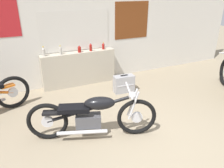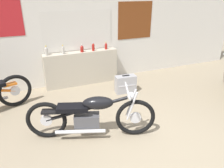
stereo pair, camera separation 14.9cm
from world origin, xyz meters
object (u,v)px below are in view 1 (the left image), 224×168
(bottle_rightmost, at_px, (103,46))
(bottle_right_center, at_px, (91,47))
(hard_case_silver, at_px, (124,84))
(bottle_leftmost, at_px, (44,52))
(motorcycle_black, at_px, (92,115))
(bottle_left_center, at_px, (61,50))
(bottle_center, at_px, (79,49))

(bottle_rightmost, bearing_deg, bottle_right_center, -176.86)
(bottle_right_center, xyz_separation_m, hard_case_silver, (0.52, -0.92, -0.78))
(bottle_leftmost, relative_size, motorcycle_black, 0.11)
(bottle_right_center, height_order, bottle_rightmost, bottle_right_center)
(bottle_left_center, distance_m, motorcycle_black, 2.38)
(bottle_leftmost, bearing_deg, bottle_rightmost, -0.16)
(bottle_right_center, bearing_deg, bottle_leftmost, 178.83)
(bottle_rightmost, bearing_deg, motorcycle_black, -117.12)
(hard_case_silver, bearing_deg, bottle_right_center, 119.56)
(bottle_center, bearing_deg, bottle_leftmost, 177.51)
(bottle_left_center, height_order, bottle_center, bottle_left_center)
(bottle_center, height_order, hard_case_silver, bottle_center)
(bottle_center, xyz_separation_m, hard_case_silver, (0.83, -0.91, -0.77))
(bottle_rightmost, xyz_separation_m, hard_case_silver, (0.15, -0.94, -0.77))
(bottle_rightmost, bearing_deg, bottle_leftmost, 179.84)
(bottle_left_center, height_order, bottle_rightmost, bottle_left_center)
(bottle_left_center, relative_size, bottle_rightmost, 1.19)
(bottle_left_center, relative_size, hard_case_silver, 0.43)
(bottle_right_center, xyz_separation_m, bottle_rightmost, (0.37, 0.02, -0.01))
(bottle_left_center, bearing_deg, motorcycle_black, -90.70)
(bottle_left_center, bearing_deg, bottle_rightmost, 1.40)
(bottle_center, relative_size, hard_case_silver, 0.37)
(bottle_leftmost, relative_size, bottle_right_center, 1.08)
(bottle_leftmost, xyz_separation_m, bottle_left_center, (0.40, -0.03, -0.01))
(bottle_leftmost, distance_m, motorcycle_black, 2.44)
(bottle_right_center, relative_size, motorcycle_black, 0.10)
(bottle_rightmost, relative_size, hard_case_silver, 0.36)
(bottle_left_center, bearing_deg, bottle_leftmost, 175.35)
(bottle_leftmost, relative_size, bottle_rightmost, 1.25)
(bottle_right_center, bearing_deg, bottle_center, -177.42)
(motorcycle_black, height_order, hard_case_silver, motorcycle_black)
(motorcycle_black, distance_m, hard_case_silver, 1.95)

